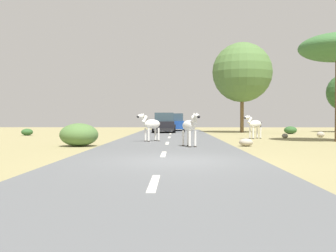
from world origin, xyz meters
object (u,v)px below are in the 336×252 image
Objects in this scene: car_1 at (175,123)px; bush_0 at (27,132)px; zebra_1 at (151,124)px; bush_3 at (79,135)px; tree_3 at (242,72)px; rock_0 at (246,142)px; zebra_2 at (254,124)px; car_0 at (164,123)px; zebra_0 at (190,126)px; rock_3 at (285,136)px; rock_1 at (321,134)px; bush_1 at (290,130)px.

car_1 reaches higher than bush_0.
zebra_1 reaches higher than bush_3.
bush_3 is (-10.47, -17.65, -4.92)m from tree_3.
rock_0 is (4.59, -2.90, -0.78)m from zebra_1.
zebra_2 is 0.35× the size of car_1.
rock_0 is (3.32, -21.76, -0.67)m from car_1.
car_1 is at bearing -18.15° from zebra_2.
car_1 is at bearing -100.58° from car_0.
zebra_2 is (4.36, 7.83, -0.04)m from zebra_0.
bush_3 is (-3.44, -16.91, -0.32)m from car_0.
car_0 is (0.33, 13.84, -0.11)m from zebra_1.
bush_0 reaches higher than rock_3.
zebra_2 reaches higher than bush_3.
bush_3 is 7.71m from rock_0.
rock_1 reaches higher than rock_0.
rock_0 is at bearing -37.60° from bush_0.
zebra_1 is at bearing -152.85° from rock_1.
zebra_0 is at bearing 163.88° from zebra_1.
rock_0 is at bearing 1.33° from bush_3.
tree_3 reaches higher than zebra_2.
bush_3 is 16.81m from rock_1.
zebra_0 reaches higher than rock_3.
car_0 is 10.24× the size of rock_3.
tree_3 is 9.49× the size of bush_0.
zebra_1 is at bearing 147.70° from rock_0.
bush_1 is at bearing -143.33° from zebra_0.
zebra_0 is 0.35× the size of car_0.
car_0 is 2.45× the size of bush_3.
tree_3 reaches higher than bush_1.
zebra_0 is 10.77m from rock_3.
bush_1 is 7.45m from rock_3.
zebra_0 reaches higher than bush_1.
zebra_2 is 15.83m from car_1.
bush_3 is at bearing 92.27° from zebra_1.
zebra_2 is 1.44× the size of bush_1.
tree_3 reaches higher than car_0.
rock_3 is (-2.74, -1.16, -0.05)m from rock_1.
zebra_1 is 1.78× the size of bush_0.
tree_3 is (6.09, -4.29, 4.60)m from car_1.
zebra_0 is 3.54× the size of rock_3.
rock_1 is (6.61, 8.64, 0.01)m from rock_0.
zebra_1 is at bearing -116.78° from tree_3.
bush_1 is at bearing 46.43° from bush_3.
bush_0 is 0.49× the size of bush_3.
tree_3 is 4.61× the size of bush_3.
bush_3 is at bearing -146.49° from rock_3.
bush_0 is at bearing 173.29° from rock_1.
zebra_2 reaches higher than rock_3.
car_1 reaches higher than zebra_1.
car_1 is at bearing 43.75° from bush_0.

